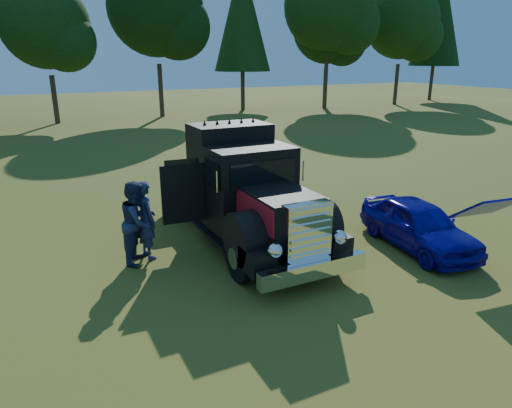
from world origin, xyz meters
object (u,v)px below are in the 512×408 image
object	(u,v)px
diamond_t_truck	(244,194)
spectator_far	(137,222)
spectator_near	(146,220)
hotrod_coupe	(419,224)

from	to	relation	value
diamond_t_truck	spectator_far	bearing A→B (deg)	-178.43
spectator_near	diamond_t_truck	bearing A→B (deg)	-101.33
hotrod_coupe	spectator_near	size ratio (longest dim) A/B	2.12
spectator_far	spectator_near	bearing A→B (deg)	-35.29
spectator_near	spectator_far	world-z (taller)	spectator_far
hotrod_coupe	spectator_far	size ratio (longest dim) A/B	2.08
hotrod_coupe	spectator_near	world-z (taller)	spectator_near
diamond_t_truck	spectator_far	size ratio (longest dim) A/B	3.61
diamond_t_truck	spectator_near	xyz separation A→B (m)	(-2.58, 0.04, -0.31)
hotrod_coupe	spectator_near	bearing A→B (deg)	158.48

